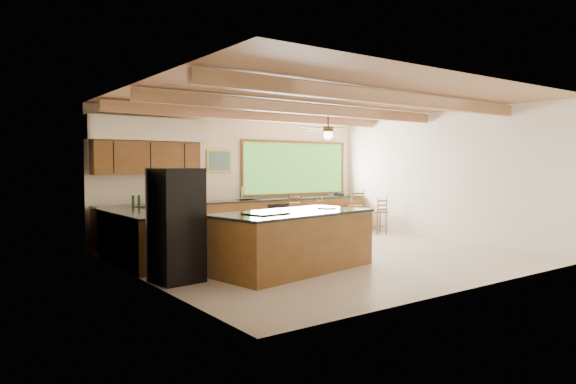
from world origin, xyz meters
TOP-DOWN VIEW (x-y plane):
  - ground at (0.00, 0.00)m, footprint 7.20×7.20m
  - room_shell at (-0.17, 0.65)m, footprint 7.27×6.54m
  - counter_run at (-0.82, 2.52)m, footprint 7.12×3.10m
  - island at (-1.30, -0.71)m, footprint 2.99×1.78m
  - refrigerator at (-3.22, -0.39)m, footprint 0.73×0.71m
  - bar_stool_a at (0.34, 1.54)m, footprint 0.42×0.42m
  - bar_stool_b at (1.42, 2.04)m, footprint 0.44×0.44m
  - bar_stool_c at (2.97, 2.24)m, footprint 0.52×0.52m
  - bar_stool_d at (3.13, 1.55)m, footprint 0.40×0.40m

SIDE VIEW (x-z plane):
  - ground at x=0.00m, z-range 0.00..0.00m
  - counter_run at x=-0.82m, z-range -0.15..1.07m
  - island at x=-1.30m, z-range -0.01..0.99m
  - bar_stool_d at x=3.13m, z-range 0.09..1.03m
  - bar_stool_b at x=1.42m, z-range 0.09..1.06m
  - bar_stool_c at x=2.97m, z-range 0.10..1.22m
  - bar_stool_a at x=0.34m, z-range 0.11..1.25m
  - refrigerator at x=-3.22m, z-range 0.00..1.70m
  - room_shell at x=-0.17m, z-range 0.70..3.72m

